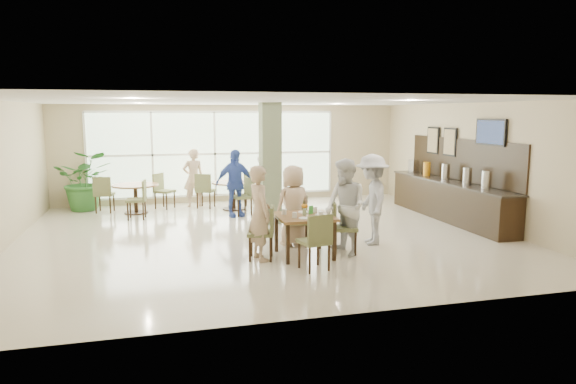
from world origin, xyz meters
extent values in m
plane|color=beige|center=(0.00, 0.00, 0.00)|extent=(10.00, 10.00, 0.00)
plane|color=white|center=(0.00, 0.00, 2.80)|extent=(10.00, 10.00, 0.00)
plane|color=#C0B08A|center=(0.00, 4.50, 1.40)|extent=(10.00, 0.00, 10.00)
plane|color=#C0B08A|center=(0.00, -4.50, 1.40)|extent=(10.00, 0.00, 10.00)
plane|color=#C0B08A|center=(5.00, 0.00, 1.40)|extent=(0.00, 9.00, 9.00)
plane|color=silver|center=(-0.50, 4.47, 1.40)|extent=(7.00, 0.00, 7.00)
cube|color=#5E6949|center=(0.40, 1.20, 1.40)|extent=(0.45, 0.45, 2.80)
cube|color=brown|center=(0.37, -1.73, 0.72)|extent=(1.00, 1.00, 0.05)
cube|color=black|center=(-0.05, -2.15, 0.35)|extent=(0.06, 0.06, 0.70)
cube|color=black|center=(0.79, -2.15, 0.35)|extent=(0.06, 0.06, 0.70)
cube|color=black|center=(-0.05, -1.31, 0.35)|extent=(0.06, 0.06, 0.70)
cube|color=black|center=(0.79, -1.31, 0.35)|extent=(0.06, 0.06, 0.70)
cylinder|color=brown|center=(-2.70, 3.24, 0.73)|extent=(1.17, 1.17, 0.04)
cylinder|color=black|center=(-2.70, 3.24, 0.35)|extent=(0.10, 0.10, 0.71)
cylinder|color=black|center=(-2.70, 3.24, 0.01)|extent=(0.60, 0.60, 0.03)
cylinder|color=brown|center=(-0.18, 3.13, 0.73)|extent=(1.15, 1.15, 0.04)
cylinder|color=black|center=(-0.18, 3.13, 0.35)|extent=(0.10, 0.10, 0.71)
cylinder|color=black|center=(-0.18, 3.13, 0.01)|extent=(0.60, 0.60, 0.03)
cylinder|color=white|center=(0.13, -1.91, 0.80)|extent=(0.08, 0.08, 0.10)
cylinder|color=white|center=(0.59, -1.98, 0.80)|extent=(0.08, 0.08, 0.10)
cylinder|color=white|center=(0.03, -1.57, 0.80)|extent=(0.08, 0.08, 0.10)
cylinder|color=white|center=(0.64, -1.50, 0.80)|extent=(0.08, 0.08, 0.10)
cylinder|color=white|center=(0.28, -2.02, 0.76)|extent=(0.20, 0.20, 0.01)
cylinder|color=white|center=(0.42, -1.47, 0.76)|extent=(0.20, 0.20, 0.01)
cylinder|color=white|center=(0.65, -1.78, 0.76)|extent=(0.20, 0.20, 0.01)
cylinder|color=#99B27F|center=(0.37, -1.73, 0.81)|extent=(0.07, 0.07, 0.12)
sphere|color=orange|center=(0.40, -1.73, 0.92)|extent=(0.07, 0.07, 0.07)
sphere|color=orange|center=(0.35, -1.70, 0.92)|extent=(0.07, 0.07, 0.07)
sphere|color=orange|center=(0.35, -1.76, 0.92)|extent=(0.07, 0.07, 0.07)
cube|color=green|center=(0.52, -1.63, 0.82)|extent=(0.10, 0.07, 0.15)
cube|color=black|center=(4.68, 0.50, 0.45)|extent=(0.60, 4.60, 0.90)
cube|color=black|center=(4.68, 0.50, 0.92)|extent=(0.64, 4.70, 0.04)
cube|color=black|center=(4.97, 0.50, 1.45)|extent=(0.04, 4.60, 1.00)
cylinder|color=silver|center=(4.68, -0.90, 1.14)|extent=(0.20, 0.20, 0.40)
cylinder|color=silver|center=(4.68, -0.20, 1.14)|extent=(0.20, 0.20, 0.40)
cylinder|color=silver|center=(4.68, 0.70, 1.14)|extent=(0.20, 0.20, 0.40)
cylinder|color=orange|center=(4.68, 1.60, 1.12)|extent=(0.18, 0.18, 0.36)
cube|color=silver|center=(4.68, 2.30, 1.12)|extent=(0.18, 0.30, 0.36)
cube|color=black|center=(4.94, -0.60, 2.15)|extent=(0.06, 1.00, 0.58)
cube|color=#7F99CC|center=(4.92, -0.60, 2.15)|extent=(0.01, 0.92, 0.50)
cube|color=black|center=(4.95, 1.00, 1.85)|extent=(0.04, 0.55, 0.70)
cube|color=olive|center=(4.92, 1.00, 1.85)|extent=(0.01, 0.47, 0.62)
cube|color=black|center=(4.95, 1.80, 1.85)|extent=(0.04, 0.55, 0.70)
cube|color=olive|center=(4.92, 1.80, 1.85)|extent=(0.01, 0.47, 0.62)
imported|color=#2F6C2B|center=(-3.99, 4.02, 0.79)|extent=(1.51, 1.51, 1.59)
imported|color=tan|center=(-0.46, -1.76, 0.84)|extent=(0.51, 0.67, 1.67)
imported|color=tan|center=(0.38, -0.92, 0.79)|extent=(0.86, 0.62, 1.57)
imported|color=white|center=(1.11, -1.81, 0.88)|extent=(0.84, 0.98, 1.75)
imported|color=#ABABAD|center=(1.89, -1.22, 0.89)|extent=(0.88, 1.26, 1.78)
imported|color=#3A55AF|center=(-0.29, 2.17, 0.84)|extent=(1.09, 0.78, 1.68)
imported|color=white|center=(0.70, 3.15, 0.81)|extent=(0.72, 1.54, 1.63)
imported|color=tan|center=(-1.18, 3.82, 0.80)|extent=(0.65, 0.48, 1.61)
camera|label=1|loc=(-2.19, -10.37, 2.56)|focal=32.00mm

